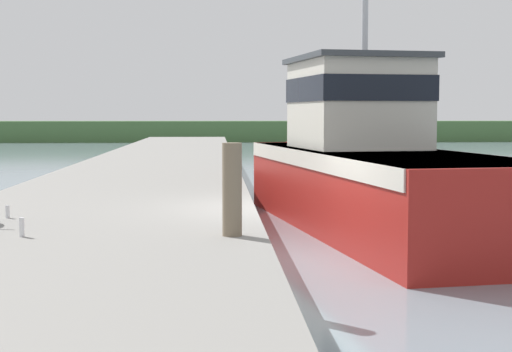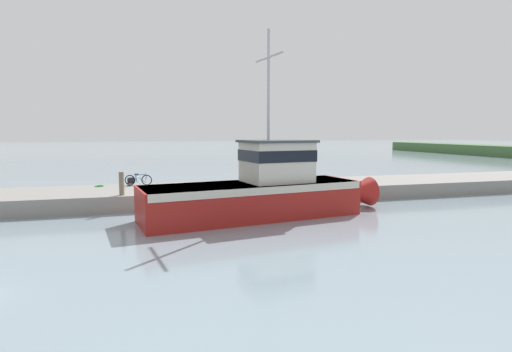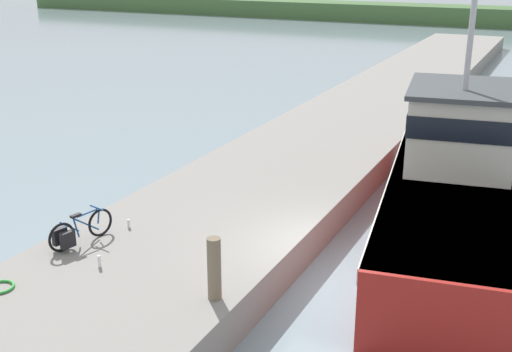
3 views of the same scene
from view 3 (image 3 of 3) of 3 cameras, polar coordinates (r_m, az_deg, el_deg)
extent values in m
plane|color=gray|center=(14.27, 6.28, -9.38)|extent=(320.00, 320.00, 0.00)
cube|color=gray|center=(15.29, -4.88, -5.47)|extent=(5.05, 80.00, 0.87)
cube|color=maroon|center=(16.23, 17.03, -3.26)|extent=(4.63, 10.82, 1.67)
cone|color=maroon|center=(22.09, 17.33, 2.65)|extent=(1.86, 2.11, 1.59)
cube|color=beige|center=(15.99, 17.27, -1.04)|extent=(4.66, 10.62, 0.33)
cube|color=beige|center=(16.92, 17.70, 4.02)|extent=(2.88, 3.34, 1.92)
cube|color=black|center=(16.84, 17.82, 5.12)|extent=(2.93, 3.41, 0.54)
cube|color=#3D4247|center=(16.70, 18.06, 7.39)|extent=(3.11, 3.61, 0.12)
torus|color=black|center=(14.04, -16.90, -5.24)|extent=(0.20, 0.63, 0.63)
torus|color=black|center=(14.56, -13.68, -4.04)|extent=(0.20, 0.63, 0.63)
cylinder|color=navy|center=(14.15, -16.33, -5.30)|extent=(0.11, 0.34, 0.18)
cylinder|color=navy|center=(14.19, -15.70, -4.43)|extent=(0.07, 0.14, 0.48)
cylinder|color=navy|center=(14.08, -16.26, -4.36)|extent=(0.14, 0.44, 0.36)
cylinder|color=navy|center=(14.33, -14.86, -4.15)|extent=(0.18, 0.63, 0.49)
cylinder|color=navy|center=(14.27, -14.78, -3.21)|extent=(0.15, 0.51, 0.05)
cylinder|color=navy|center=(14.48, -13.82, -3.50)|extent=(0.06, 0.10, 0.32)
cylinder|color=navy|center=(14.39, -13.98, -2.76)|extent=(0.44, 0.14, 0.04)
cube|color=black|center=(14.10, -15.73, -3.40)|extent=(0.15, 0.26, 0.05)
cube|color=black|center=(14.19, -17.04, -5.13)|extent=(0.19, 0.34, 0.35)
cube|color=black|center=(13.97, -16.39, -5.45)|extent=(0.19, 0.34, 0.35)
cylinder|color=#756651|center=(11.59, -3.73, -8.23)|extent=(0.25, 0.25, 1.19)
torus|color=green|center=(13.06, -21.80, -9.16)|extent=(0.53, 0.53, 0.05)
cylinder|color=silver|center=(13.25, -13.76, -7.37)|extent=(0.07, 0.07, 0.25)
cylinder|color=silver|center=(14.93, -11.25, -4.17)|extent=(0.06, 0.06, 0.19)
camera|label=1|loc=(7.03, -62.54, -31.37)|focal=55.00mm
camera|label=2|loc=(19.19, 81.88, -5.77)|focal=28.00mm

